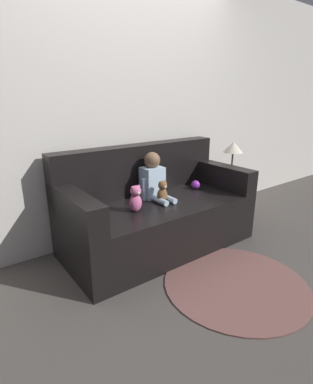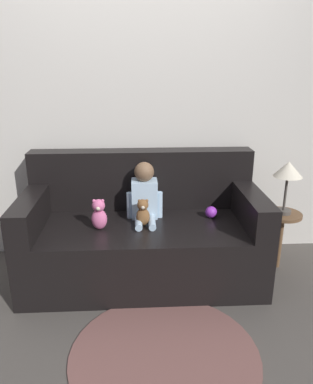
% 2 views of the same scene
% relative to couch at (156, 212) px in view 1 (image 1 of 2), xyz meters
% --- Properties ---
extents(ground_plane, '(12.00, 12.00, 0.00)m').
position_rel_couch_xyz_m(ground_plane, '(0.00, -0.06, -0.34)').
color(ground_plane, '#4C4742').
extents(wall_back, '(8.00, 0.05, 2.60)m').
position_rel_couch_xyz_m(wall_back, '(0.00, 0.45, 0.96)').
color(wall_back, silver).
rests_on(wall_back, ground_plane).
extents(couch, '(1.78, 0.84, 0.95)m').
position_rel_couch_xyz_m(couch, '(0.00, 0.00, 0.00)').
color(couch, black).
rests_on(couch, ground_plane).
extents(person_baby, '(0.28, 0.37, 0.44)m').
position_rel_couch_xyz_m(person_baby, '(0.02, 0.06, 0.31)').
color(person_baby, silver).
rests_on(person_baby, couch).
extents(teddy_bear_brown, '(0.10, 0.10, 0.21)m').
position_rel_couch_xyz_m(teddy_bear_brown, '(0.00, -0.10, 0.23)').
color(teddy_bear_brown, brown).
rests_on(teddy_bear_brown, couch).
extents(plush_toy_side, '(0.11, 0.11, 0.23)m').
position_rel_couch_xyz_m(plush_toy_side, '(-0.32, -0.15, 0.24)').
color(plush_toy_side, '#DB6699').
rests_on(plush_toy_side, couch).
extents(toy_ball, '(0.09, 0.09, 0.09)m').
position_rel_couch_xyz_m(toy_ball, '(0.53, 0.02, 0.17)').
color(toy_ball, purple).
rests_on(toy_ball, couch).
extents(floor_rug, '(1.11, 1.11, 0.01)m').
position_rel_couch_xyz_m(floor_rug, '(0.10, -0.91, -0.33)').
color(floor_rug, brown).
rests_on(floor_rug, ground_plane).
extents(side_table, '(0.30, 0.30, 0.90)m').
position_rel_couch_xyz_m(side_table, '(1.11, 0.03, 0.35)').
color(side_table, brown).
rests_on(side_table, ground_plane).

